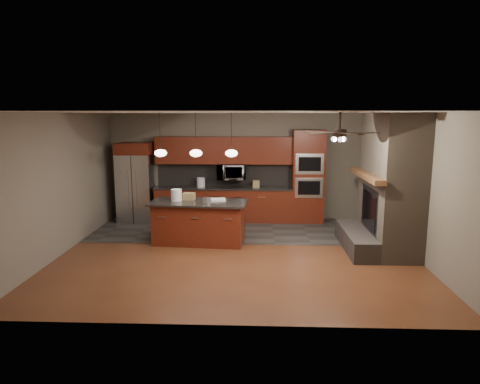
{
  "coord_description": "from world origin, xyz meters",
  "views": [
    {
      "loc": [
        0.39,
        -8.26,
        2.75
      ],
      "look_at": [
        0.03,
        0.6,
        1.15
      ],
      "focal_mm": 32.0,
      "sensor_mm": 36.0,
      "label": 1
    }
  ],
  "objects_px": {
    "oven_tower": "(308,177)",
    "paint_can": "(207,200)",
    "paint_tray": "(217,200)",
    "white_bucket": "(176,195)",
    "counter_box": "(256,184)",
    "kitchen_island": "(199,222)",
    "cardboard_box": "(189,196)",
    "counter_bucket": "(201,182)",
    "refrigerator": "(136,182)",
    "microwave": "(231,172)"
  },
  "relations": [
    {
      "from": "oven_tower",
      "to": "paint_can",
      "type": "distance_m",
      "value": 3.2
    },
    {
      "from": "paint_tray",
      "to": "cardboard_box",
      "type": "height_order",
      "value": "cardboard_box"
    },
    {
      "from": "oven_tower",
      "to": "microwave",
      "type": "xyz_separation_m",
      "value": [
        -1.98,
        0.06,
        0.11
      ]
    },
    {
      "from": "refrigerator",
      "to": "counter_box",
      "type": "height_order",
      "value": "refrigerator"
    },
    {
      "from": "white_bucket",
      "to": "counter_bucket",
      "type": "xyz_separation_m",
      "value": [
        0.28,
        1.94,
        -0.02
      ]
    },
    {
      "from": "paint_tray",
      "to": "counter_box",
      "type": "xyz_separation_m",
      "value": [
        0.85,
        1.82,
        0.06
      ]
    },
    {
      "from": "white_bucket",
      "to": "refrigerator",
      "type": "bearing_deg",
      "value": 127.29
    },
    {
      "from": "kitchen_island",
      "to": "cardboard_box",
      "type": "relative_size",
      "value": 8.86
    },
    {
      "from": "cardboard_box",
      "to": "counter_bucket",
      "type": "height_order",
      "value": "counter_bucket"
    },
    {
      "from": "oven_tower",
      "to": "refrigerator",
      "type": "relative_size",
      "value": 1.16
    },
    {
      "from": "oven_tower",
      "to": "cardboard_box",
      "type": "xyz_separation_m",
      "value": [
        -2.8,
        -1.81,
        -0.19
      ]
    },
    {
      "from": "kitchen_island",
      "to": "microwave",
      "type": "bearing_deg",
      "value": 79.02
    },
    {
      "from": "counter_bucket",
      "to": "oven_tower",
      "type": "bearing_deg",
      "value": -0.15
    },
    {
      "from": "kitchen_island",
      "to": "counter_bucket",
      "type": "bearing_deg",
      "value": 100.96
    },
    {
      "from": "kitchen_island",
      "to": "white_bucket",
      "type": "bearing_deg",
      "value": 178.09
    },
    {
      "from": "paint_tray",
      "to": "counter_box",
      "type": "distance_m",
      "value": 2.01
    },
    {
      "from": "kitchen_island",
      "to": "paint_can",
      "type": "bearing_deg",
      "value": -34.66
    },
    {
      "from": "counter_box",
      "to": "counter_bucket",
      "type": "bearing_deg",
      "value": 172.71
    },
    {
      "from": "paint_tray",
      "to": "counter_bucket",
      "type": "bearing_deg",
      "value": 98.45
    },
    {
      "from": "paint_can",
      "to": "paint_tray",
      "type": "bearing_deg",
      "value": 59.05
    },
    {
      "from": "counter_box",
      "to": "white_bucket",
      "type": "bearing_deg",
      "value": -137.62
    },
    {
      "from": "microwave",
      "to": "white_bucket",
      "type": "relative_size",
      "value": 2.9
    },
    {
      "from": "refrigerator",
      "to": "cardboard_box",
      "type": "xyz_separation_m",
      "value": [
        1.67,
        -1.74,
        -0.03
      ]
    },
    {
      "from": "paint_can",
      "to": "counter_box",
      "type": "xyz_separation_m",
      "value": [
        1.03,
        2.11,
        0.02
      ]
    },
    {
      "from": "paint_can",
      "to": "counter_bucket",
      "type": "relative_size",
      "value": 0.71
    },
    {
      "from": "kitchen_island",
      "to": "paint_tray",
      "type": "distance_m",
      "value": 0.62
    },
    {
      "from": "white_bucket",
      "to": "cardboard_box",
      "type": "xyz_separation_m",
      "value": [
        0.25,
        0.12,
        -0.05
      ]
    },
    {
      "from": "cardboard_box",
      "to": "counter_box",
      "type": "distance_m",
      "value": 2.29
    },
    {
      "from": "kitchen_island",
      "to": "paint_can",
      "type": "height_order",
      "value": "paint_can"
    },
    {
      "from": "white_bucket",
      "to": "paint_can",
      "type": "xyz_separation_m",
      "value": [
        0.69,
        -0.23,
        -0.07
      ]
    },
    {
      "from": "cardboard_box",
      "to": "kitchen_island",
      "type": "bearing_deg",
      "value": -24.77
    },
    {
      "from": "cardboard_box",
      "to": "counter_box",
      "type": "height_order",
      "value": "counter_box"
    },
    {
      "from": "microwave",
      "to": "paint_tray",
      "type": "xyz_separation_m",
      "value": [
        -0.21,
        -1.92,
        -0.36
      ]
    },
    {
      "from": "paint_tray",
      "to": "white_bucket",
      "type": "bearing_deg",
      "value": 175.57
    },
    {
      "from": "white_bucket",
      "to": "counter_bucket",
      "type": "height_order",
      "value": "white_bucket"
    },
    {
      "from": "kitchen_island",
      "to": "paint_can",
      "type": "xyz_separation_m",
      "value": [
        0.2,
        -0.17,
        0.51
      ]
    },
    {
      "from": "white_bucket",
      "to": "cardboard_box",
      "type": "bearing_deg",
      "value": 25.16
    },
    {
      "from": "counter_bucket",
      "to": "kitchen_island",
      "type": "bearing_deg",
      "value": -84.03
    },
    {
      "from": "oven_tower",
      "to": "cardboard_box",
      "type": "bearing_deg",
      "value": -147.1
    },
    {
      "from": "kitchen_island",
      "to": "refrigerator",
      "type": "bearing_deg",
      "value": 139.82
    },
    {
      "from": "counter_box",
      "to": "paint_tray",
      "type": "bearing_deg",
      "value": -120.34
    },
    {
      "from": "cardboard_box",
      "to": "oven_tower",
      "type": "bearing_deg",
      "value": 45.21
    },
    {
      "from": "oven_tower",
      "to": "refrigerator",
      "type": "distance_m",
      "value": 4.47
    },
    {
      "from": "white_bucket",
      "to": "counter_box",
      "type": "height_order",
      "value": "white_bucket"
    },
    {
      "from": "kitchen_island",
      "to": "paint_can",
      "type": "distance_m",
      "value": 0.58
    },
    {
      "from": "kitchen_island",
      "to": "white_bucket",
      "type": "distance_m",
      "value": 0.76
    },
    {
      "from": "microwave",
      "to": "refrigerator",
      "type": "xyz_separation_m",
      "value": [
        -2.49,
        -0.13,
        -0.27
      ]
    },
    {
      "from": "counter_box",
      "to": "cardboard_box",
      "type": "bearing_deg",
      "value": -134.93
    },
    {
      "from": "kitchen_island",
      "to": "counter_box",
      "type": "relative_size",
      "value": 11.31
    },
    {
      "from": "oven_tower",
      "to": "paint_tray",
      "type": "xyz_separation_m",
      "value": [
        -2.18,
        -1.86,
        -0.25
      ]
    }
  ]
}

